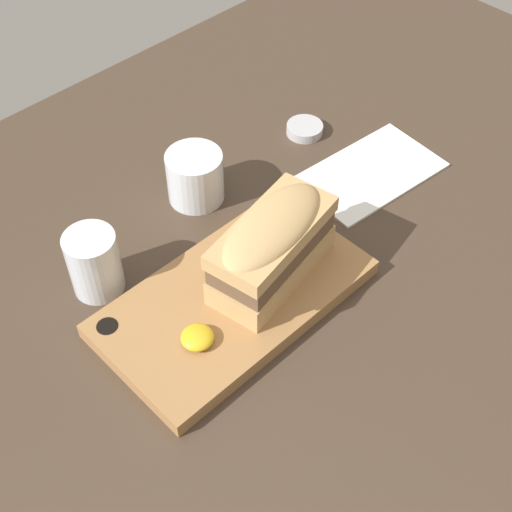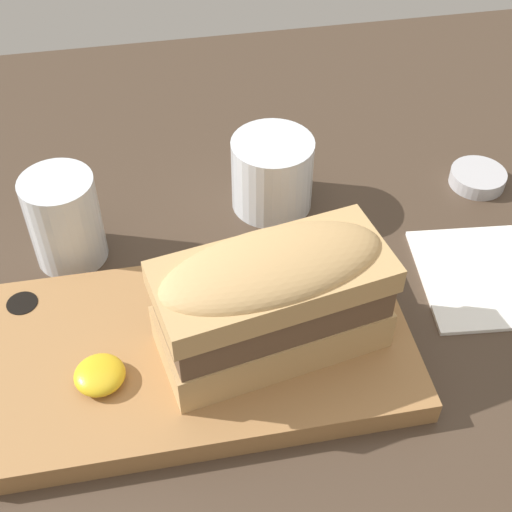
% 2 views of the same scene
% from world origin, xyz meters
% --- Properties ---
extents(dining_table, '(1.71, 1.03, 0.02)m').
position_xyz_m(dining_table, '(0.00, 0.00, 0.01)').
color(dining_table, '#423326').
rests_on(dining_table, ground).
extents(serving_board, '(0.34, 0.19, 0.02)m').
position_xyz_m(serving_board, '(-0.01, -0.03, 0.03)').
color(serving_board, '#9E7042').
rests_on(serving_board, dining_table).
extents(sandwich, '(0.19, 0.11, 0.10)m').
position_xyz_m(sandwich, '(0.04, -0.04, 0.10)').
color(sandwich, tan).
rests_on(sandwich, serving_board).
extents(mustard_dollop, '(0.04, 0.04, 0.02)m').
position_xyz_m(mustard_dollop, '(-0.09, -0.05, 0.05)').
color(mustard_dollop, gold).
rests_on(mustard_dollop, serving_board).
extents(water_glass, '(0.07, 0.07, 0.09)m').
position_xyz_m(water_glass, '(-0.12, 0.12, 0.06)').
color(water_glass, silver).
rests_on(water_glass, dining_table).
extents(wine_glass, '(0.08, 0.08, 0.08)m').
position_xyz_m(wine_glass, '(0.08, 0.16, 0.05)').
color(wine_glass, silver).
rests_on(wine_glass, dining_table).
extents(condiment_dish, '(0.06, 0.06, 0.02)m').
position_xyz_m(condiment_dish, '(0.30, 0.15, 0.03)').
color(condiment_dish, '#B2B2B7').
rests_on(condiment_dish, dining_table).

